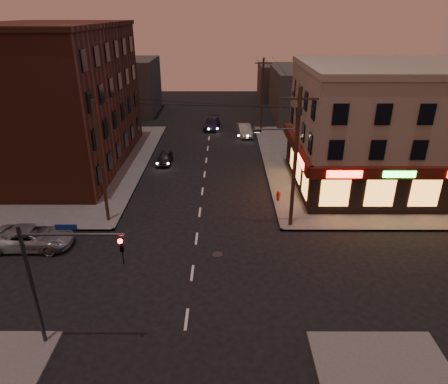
{
  "coord_description": "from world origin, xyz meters",
  "views": [
    {
      "loc": [
        1.97,
        -19.99,
        14.51
      ],
      "look_at": [
        1.92,
        4.84,
        3.2
      ],
      "focal_mm": 32.0,
      "sensor_mm": 36.0,
      "label": 1
    }
  ],
  "objects_px": {
    "suv_cross": "(32,237)",
    "sedan_far": "(212,124)",
    "fire_hydrant": "(278,195)",
    "sedan_near": "(165,158)",
    "sedan_mid": "(244,130)"
  },
  "relations": [
    {
      "from": "sedan_near",
      "to": "fire_hydrant",
      "type": "relative_size",
      "value": 4.15
    },
    {
      "from": "sedan_mid",
      "to": "fire_hydrant",
      "type": "distance_m",
      "value": 19.36
    },
    {
      "from": "sedan_near",
      "to": "sedan_far",
      "type": "height_order",
      "value": "sedan_far"
    },
    {
      "from": "sedan_near",
      "to": "sedan_mid",
      "type": "xyz_separation_m",
      "value": [
        8.72,
        10.14,
        0.12
      ]
    },
    {
      "from": "sedan_far",
      "to": "suv_cross",
      "type": "bearing_deg",
      "value": -105.49
    },
    {
      "from": "suv_cross",
      "to": "sedan_far",
      "type": "bearing_deg",
      "value": -20.34
    },
    {
      "from": "sedan_mid",
      "to": "suv_cross",
      "type": "bearing_deg",
      "value": -126.93
    },
    {
      "from": "fire_hydrant",
      "to": "sedan_mid",
      "type": "bearing_deg",
      "value": 95.73
    },
    {
      "from": "suv_cross",
      "to": "sedan_far",
      "type": "height_order",
      "value": "suv_cross"
    },
    {
      "from": "fire_hydrant",
      "to": "sedan_near",
      "type": "bearing_deg",
      "value": 139.44
    },
    {
      "from": "fire_hydrant",
      "to": "sedan_far",
      "type": "bearing_deg",
      "value": 105.26
    },
    {
      "from": "sedan_mid",
      "to": "fire_hydrant",
      "type": "xyz_separation_m",
      "value": [
        1.93,
        -19.27,
        -0.11
      ]
    },
    {
      "from": "sedan_near",
      "to": "fire_hydrant",
      "type": "xyz_separation_m",
      "value": [
        10.66,
        -9.12,
        0.01
      ]
    },
    {
      "from": "sedan_near",
      "to": "sedan_mid",
      "type": "distance_m",
      "value": 13.38
    },
    {
      "from": "suv_cross",
      "to": "fire_hydrant",
      "type": "height_order",
      "value": "suv_cross"
    }
  ]
}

